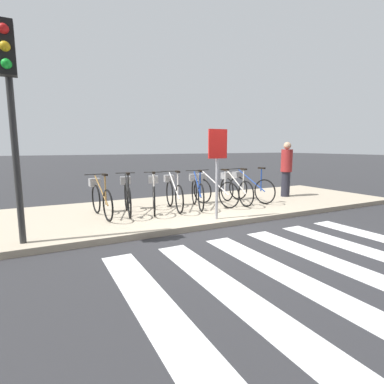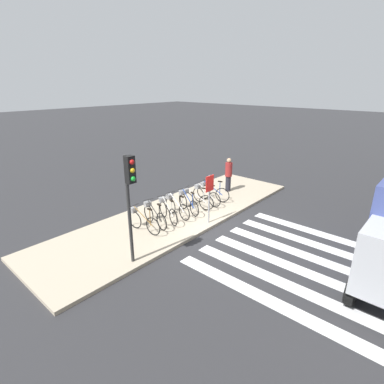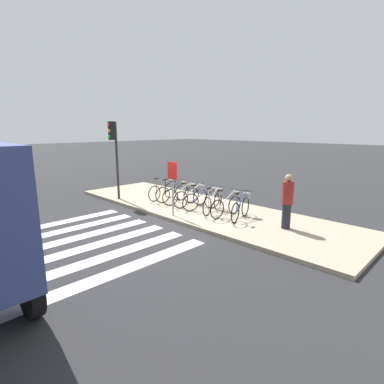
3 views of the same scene
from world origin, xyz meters
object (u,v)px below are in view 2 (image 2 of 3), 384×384
(parked_bicycle_6, at_px, (205,195))
(traffic_light, at_px, (130,188))
(pedestrian, at_px, (229,174))
(sign_post, at_px, (209,191))
(parked_bicycle_2, at_px, (167,210))
(parked_bicycle_4, at_px, (187,202))
(parked_bicycle_3, at_px, (176,206))
(parked_bicycle_0, at_px, (142,220))
(parked_bicycle_1, at_px, (154,214))
(parked_bicycle_5, at_px, (194,199))
(parked_bicycle_7, at_px, (211,191))

(parked_bicycle_6, bearing_deg, traffic_light, -164.54)
(pedestrian, relative_size, sign_post, 0.89)
(parked_bicycle_2, height_order, sign_post, sign_post)
(parked_bicycle_4, xyz_separation_m, pedestrian, (3.24, 0.20, 0.45))
(parked_bicycle_3, relative_size, traffic_light, 0.48)
(parked_bicycle_4, height_order, pedestrian, pedestrian)
(parked_bicycle_0, bearing_deg, parked_bicycle_4, -1.28)
(traffic_light, bearing_deg, sign_post, 0.84)
(parked_bicycle_1, xyz_separation_m, sign_post, (1.54, -1.45, 0.86))
(parked_bicycle_2, distance_m, pedestrian, 4.42)
(parked_bicycle_0, xyz_separation_m, parked_bicycle_5, (2.87, -0.03, 0.00))
(parked_bicycle_7, bearing_deg, parked_bicycle_3, -179.76)
(parked_bicycle_6, distance_m, parked_bicycle_7, 0.54)
(parked_bicycle_6, xyz_separation_m, sign_post, (-1.39, -1.33, 0.86))
(parked_bicycle_2, distance_m, traffic_light, 3.62)
(parked_bicycle_5, height_order, traffic_light, traffic_light)
(parked_bicycle_3, relative_size, pedestrian, 0.95)
(traffic_light, bearing_deg, parked_bicycle_2, 27.59)
(traffic_light, bearing_deg, parked_bicycle_5, 18.03)
(parked_bicycle_4, bearing_deg, traffic_light, -160.18)
(parked_bicycle_5, distance_m, parked_bicycle_6, 0.68)
(parked_bicycle_5, distance_m, parked_bicycle_7, 1.21)
(parked_bicycle_2, relative_size, parked_bicycle_5, 0.98)
(parked_bicycle_0, xyz_separation_m, traffic_light, (-1.47, -1.44, 1.94))
(parked_bicycle_6, relative_size, sign_post, 0.85)
(sign_post, bearing_deg, parked_bicycle_1, 136.72)
(parked_bicycle_2, relative_size, traffic_light, 0.46)
(parked_bicycle_7, distance_m, sign_post, 2.52)
(parked_bicycle_7, bearing_deg, sign_post, -143.95)
(parked_bicycle_3, distance_m, parked_bicycle_7, 2.32)
(parked_bicycle_0, distance_m, parked_bicycle_6, 3.54)
(parked_bicycle_0, height_order, parked_bicycle_2, same)
(traffic_light, bearing_deg, pedestrian, 12.60)
(parked_bicycle_1, bearing_deg, parked_bicycle_3, -3.00)
(parked_bicycle_0, distance_m, parked_bicycle_2, 1.24)
(pedestrian, bearing_deg, parked_bicycle_5, -176.37)
(parked_bicycle_0, height_order, pedestrian, pedestrian)
(parked_bicycle_5, xyz_separation_m, parked_bicycle_7, (1.21, 0.04, 0.00))
(sign_post, bearing_deg, parked_bicycle_4, 80.03)
(parked_bicycle_1, distance_m, traffic_light, 3.22)
(parked_bicycle_2, xyz_separation_m, parked_bicycle_5, (1.63, -0.00, 0.00))
(pedestrian, distance_m, traffic_light, 7.43)
(sign_post, bearing_deg, parked_bicycle_7, 36.05)
(parked_bicycle_6, bearing_deg, pedestrian, 5.48)
(parked_bicycle_1, bearing_deg, pedestrian, 1.00)
(parked_bicycle_1, bearing_deg, parked_bicycle_6, -2.22)
(parked_bicycle_3, relative_size, sign_post, 0.84)
(parked_bicycle_4, bearing_deg, parked_bicycle_7, 2.00)
(parked_bicycle_0, relative_size, traffic_light, 0.49)
(parked_bicycle_1, distance_m, parked_bicycle_2, 0.63)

